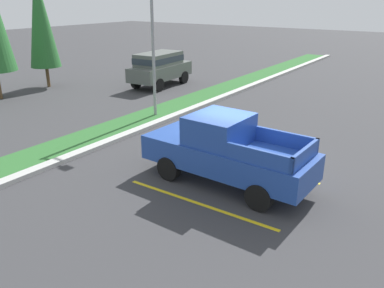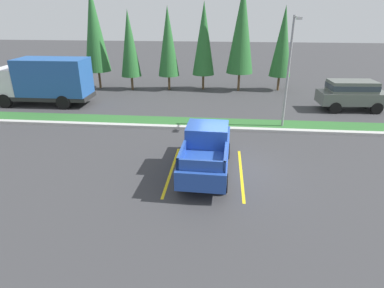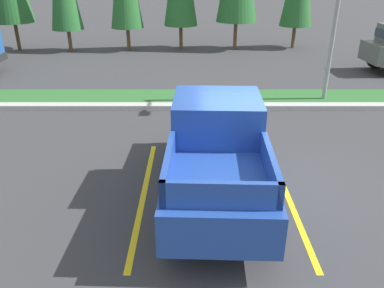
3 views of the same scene
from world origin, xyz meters
TOP-DOWN VIEW (x-y plane):
  - ground_plane at (0.00, 0.00)m, footprint 120.00×120.00m
  - parking_line_near at (-2.48, -0.46)m, footprint 0.12×4.80m
  - parking_line_far at (0.62, -0.46)m, footprint 0.12×4.80m
  - curb_strip at (0.00, 5.00)m, footprint 56.00×0.40m
  - grass_median at (0.00, 6.10)m, footprint 56.00×1.80m
  - pickup_truck_main at (-0.93, -0.41)m, footprint 2.11×5.29m

SIDE VIEW (x-z plane):
  - ground_plane at x=0.00m, z-range 0.00..0.00m
  - parking_line_near at x=-2.48m, z-range 0.00..0.01m
  - parking_line_far at x=0.62m, z-range 0.00..0.01m
  - grass_median at x=0.00m, z-range 0.00..0.06m
  - curb_strip at x=0.00m, z-range 0.00..0.15m
  - pickup_truck_main at x=-0.93m, z-range -0.01..2.09m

